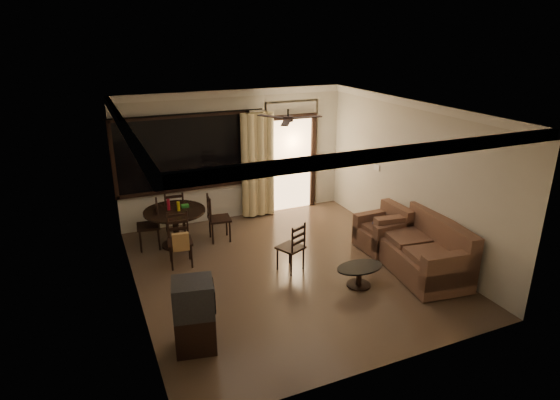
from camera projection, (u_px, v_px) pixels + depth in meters
name	position (u px, v px, depth m)	size (l,w,h in m)	color
ground	(287.00, 270.00, 8.18)	(5.50, 5.50, 0.00)	#7F6651
room_shell	(278.00, 143.00, 9.30)	(5.50, 6.70, 5.50)	beige
dining_table	(175.00, 218.00, 8.93)	(1.16, 1.16, 0.95)	black
dining_chair_west	(150.00, 234.00, 8.93)	(0.47, 0.47, 0.95)	black
dining_chair_east	(219.00, 227.00, 9.25)	(0.47, 0.47, 0.95)	black
dining_chair_south	(181.00, 249.00, 8.25)	(0.47, 0.52, 0.95)	black
dining_chair_north	(175.00, 222.00, 9.50)	(0.47, 0.47, 0.95)	black
tv_cabinet	(194.00, 315.00, 6.01)	(0.60, 0.56, 0.99)	black
sofa	(425.00, 252.00, 7.96)	(1.18, 1.89, 0.95)	#41251E
armchair	(385.00, 232.00, 8.87)	(0.83, 0.83, 0.82)	#41251E
coffee_table	(359.00, 273.00, 7.60)	(0.80, 0.48, 0.35)	black
side_chair	(291.00, 256.00, 8.10)	(0.52, 0.52, 0.89)	black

